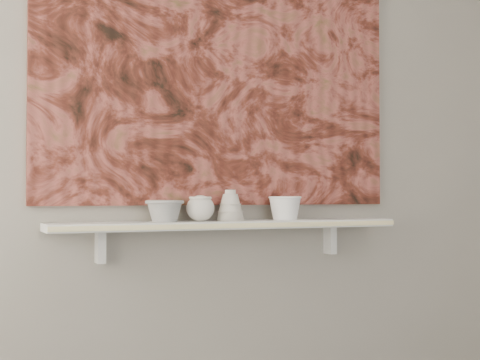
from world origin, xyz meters
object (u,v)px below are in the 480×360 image
bowl_grey (165,211)px  cup_cream (200,208)px  shelf (230,225)px  bell_vessel (230,205)px  bowl_white (285,208)px  painting (222,68)px

bowl_grey → cup_cream: 0.14m
shelf → cup_cream: 0.14m
shelf → bowl_grey: size_ratio=9.60×
shelf → bell_vessel: bell_vessel is taller
bowl_white → painting: bearing=161.4°
painting → bowl_white: painting is taller
painting → cup_cream: size_ratio=13.94×
painting → bell_vessel: (0.00, -0.08, -0.55)m
bowl_grey → bowl_white: 0.50m
painting → bell_vessel: bearing=-90.0°
bowl_white → cup_cream: bearing=180.0°
bowl_grey → cup_cream: size_ratio=1.35×
bowl_grey → bowl_white: bearing=0.0°
shelf → bowl_grey: bowl_grey is taller
painting → bowl_grey: bearing=-163.1°
cup_cream → bell_vessel: bearing=0.0°
bowl_white → bell_vessel: bearing=180.0°
bell_vessel → shelf: bearing=180.0°
shelf → painting: bearing=90.0°
cup_cream → bowl_white: cup_cream is taller
bowl_grey → cup_cream: (0.14, 0.00, 0.01)m
painting → bowl_white: bearing=-18.6°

